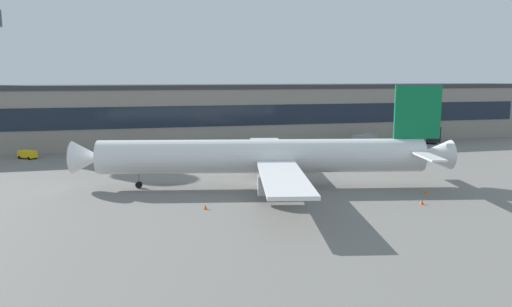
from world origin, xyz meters
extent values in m
plane|color=slate|center=(0.00, 0.00, 0.00)|extent=(600.00, 600.00, 0.00)
cube|color=gray|center=(0.00, 53.40, 7.42)|extent=(183.15, 16.46, 14.83)
cube|color=#38383D|center=(0.00, 53.40, 15.43)|extent=(186.81, 16.79, 1.20)
cube|color=#192333|center=(0.00, 45.12, 8.16)|extent=(179.49, 0.16, 5.34)
cylinder|color=white|center=(-0.80, -2.43, 5.18)|extent=(53.36, 16.38, 5.52)
cone|color=white|center=(-28.53, 3.40, 5.18)|extent=(5.94, 6.15, 5.24)
cone|color=white|center=(27.20, -8.32, 5.18)|extent=(6.96, 6.11, 4.97)
cube|color=#0C723F|center=(24.34, -7.71, 12.35)|extent=(7.66, 2.08, 8.83)
cube|color=white|center=(22.60, -13.55, 6.00)|extent=(4.39, 10.21, 0.30)
cube|color=white|center=(25.10, -1.67, 6.00)|extent=(4.39, 10.21, 0.30)
cube|color=white|center=(-1.88, -17.29, 4.62)|extent=(10.81, 24.74, 0.50)
cube|color=white|center=(4.20, 11.61, 4.62)|extent=(10.81, 24.74, 0.50)
cylinder|color=#99999E|center=(-2.12, -13.56, 2.71)|extent=(5.08, 3.91, 3.03)
cylinder|color=#99999E|center=(2.48, 8.29, 2.71)|extent=(5.08, 3.91, 3.03)
cylinder|color=black|center=(-20.64, 1.75, 0.55)|extent=(1.18, 0.72, 1.10)
cylinder|color=slate|center=(-20.64, 1.75, 2.03)|extent=(0.24, 0.24, 2.42)
cylinder|color=black|center=(1.30, -5.41, 0.55)|extent=(1.18, 0.72, 1.10)
cylinder|color=slate|center=(1.30, -5.41, 2.03)|extent=(0.24, 0.24, 2.42)
cylinder|color=black|center=(2.33, -0.55, 0.55)|extent=(1.18, 0.72, 1.10)
cylinder|color=slate|center=(2.33, -0.55, 2.03)|extent=(0.24, 0.24, 2.42)
cube|color=black|center=(59.59, 38.81, 2.25)|extent=(6.90, 6.96, 3.80)
cube|color=black|center=(60.98, 40.22, 3.01)|extent=(3.47, 3.47, 0.95)
cylinder|color=black|center=(60.53, 41.42, 0.35)|extent=(0.70, 0.71, 0.70)
cylinder|color=black|center=(62.19, 39.78, 0.35)|extent=(0.70, 0.71, 0.70)
cylinder|color=black|center=(56.99, 37.83, 0.35)|extent=(0.70, 0.71, 0.70)
cylinder|color=black|center=(58.66, 36.19, 0.35)|extent=(0.70, 0.71, 0.70)
cube|color=gray|center=(37.03, 35.63, 1.85)|extent=(8.53, 7.03, 3.00)
cube|color=black|center=(35.12, 34.34, 2.45)|extent=(3.88, 3.78, 0.75)
cylinder|color=black|center=(35.30, 32.94, 0.35)|extent=(0.75, 0.64, 0.70)
cylinder|color=black|center=(33.89, 35.03, 0.35)|extent=(0.75, 0.64, 0.70)
cylinder|color=black|center=(40.17, 36.24, 0.35)|extent=(0.75, 0.64, 0.70)
cylinder|color=black|center=(38.76, 38.32, 0.35)|extent=(0.75, 0.64, 0.70)
cube|color=black|center=(-20.97, 40.62, 1.10)|extent=(3.48, 4.12, 1.50)
cube|color=black|center=(-21.44, 39.75, 1.40)|extent=(2.22, 1.99, 0.38)
cylinder|color=black|center=(-20.78, 39.08, 0.35)|extent=(0.60, 0.76, 0.70)
cylinder|color=black|center=(-22.36, 39.95, 0.35)|extent=(0.60, 0.76, 0.70)
cylinder|color=black|center=(-19.57, 41.30, 0.35)|extent=(0.60, 0.76, 0.70)
cylinder|color=black|center=(-21.15, 42.16, 0.35)|extent=(0.60, 0.76, 0.70)
cube|color=black|center=(3.11, 31.88, 1.15)|extent=(4.74, 6.60, 1.60)
cube|color=black|center=(3.92, 30.33, 1.47)|extent=(2.67, 2.84, 0.40)
cylinder|color=black|center=(4.94, 30.32, 0.35)|extent=(0.59, 0.76, 0.70)
cylinder|color=black|center=(3.35, 29.48, 0.35)|extent=(0.59, 0.76, 0.70)
cylinder|color=black|center=(2.87, 34.29, 0.35)|extent=(0.59, 0.76, 0.70)
cylinder|color=black|center=(1.27, 33.45, 0.35)|extent=(0.59, 0.76, 0.70)
cube|color=yellow|center=(-18.69, 32.47, 1.05)|extent=(4.24, 5.43, 1.40)
cube|color=black|center=(-18.19, 33.69, 1.33)|extent=(2.85, 2.47, 0.35)
cylinder|color=black|center=(-19.13, 34.47, 0.35)|extent=(0.54, 0.76, 0.70)
cylinder|color=black|center=(-16.97, 33.58, 0.35)|extent=(0.54, 0.76, 0.70)
cylinder|color=black|center=(-20.41, 31.37, 0.35)|extent=(0.54, 0.76, 0.70)
cylinder|color=black|center=(-18.25, 30.47, 0.35)|extent=(0.54, 0.76, 0.70)
cube|color=yellow|center=(-43.99, 38.16, 1.10)|extent=(4.55, 4.34, 1.50)
cube|color=black|center=(-43.08, 37.35, 1.40)|extent=(2.31, 2.33, 0.38)
cylinder|color=black|center=(-42.27, 37.77, 0.35)|extent=(0.72, 0.69, 0.70)
cylinder|color=black|center=(-43.40, 36.49, 0.35)|extent=(0.72, 0.69, 0.70)
cylinder|color=black|center=(-44.58, 39.82, 0.35)|extent=(0.72, 0.69, 0.70)
cylinder|color=black|center=(-45.71, 38.54, 0.35)|extent=(0.72, 0.69, 0.70)
cone|color=#F2590C|center=(-12.09, -14.03, 0.34)|extent=(0.54, 0.54, 0.68)
cone|color=#F2590C|center=(22.93, -13.42, 0.37)|extent=(0.59, 0.59, 0.74)
cone|color=#F2590C|center=(18.36, -19.26, 0.36)|extent=(0.58, 0.58, 0.73)
camera|label=1|loc=(-21.93, -79.83, 18.08)|focal=34.67mm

